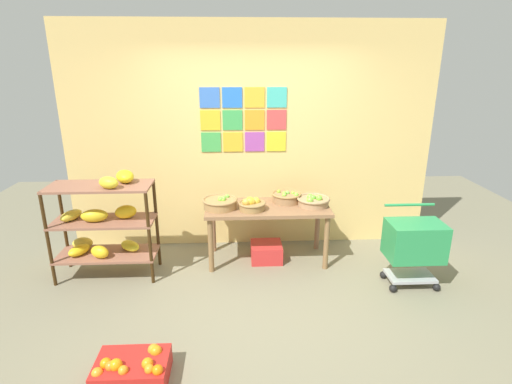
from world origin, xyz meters
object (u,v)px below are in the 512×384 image
(shopping_cart, at_px, (414,243))
(banana_shelf_unit, at_px, (104,221))
(display_table, at_px, (267,213))
(orange_crate_foreground, at_px, (132,369))
(fruit_basket_left, at_px, (286,197))
(fruit_basket_back_left, at_px, (313,201))
(fruit_basket_centre, at_px, (220,203))
(produce_crate_under_table, at_px, (266,252))
(fruit_basket_right, at_px, (252,204))

(shopping_cart, bearing_deg, banana_shelf_unit, -177.20)
(display_table, xyz_separation_m, orange_crate_foreground, (-1.15, -1.88, -0.50))
(fruit_basket_left, relative_size, fruit_basket_back_left, 0.91)
(orange_crate_foreground, bearing_deg, display_table, 58.57)
(fruit_basket_left, distance_m, fruit_basket_back_left, 0.33)
(orange_crate_foreground, height_order, shopping_cart, shopping_cart)
(display_table, xyz_separation_m, fruit_basket_centre, (-0.55, -0.04, 0.15))
(produce_crate_under_table, bearing_deg, fruit_basket_right, -150.20)
(fruit_basket_left, height_order, produce_crate_under_table, fruit_basket_left)
(banana_shelf_unit, relative_size, display_table, 0.83)
(fruit_basket_right, height_order, fruit_basket_back_left, fruit_basket_right)
(banana_shelf_unit, relative_size, fruit_basket_centre, 2.95)
(fruit_basket_right, xyz_separation_m, produce_crate_under_table, (0.18, 0.10, -0.65))
(fruit_basket_right, height_order, orange_crate_foreground, fruit_basket_right)
(fruit_basket_right, relative_size, shopping_cart, 0.37)
(fruit_basket_right, distance_m, fruit_basket_back_left, 0.73)
(display_table, bearing_deg, shopping_cart, -23.56)
(banana_shelf_unit, relative_size, fruit_basket_back_left, 3.07)
(shopping_cart, bearing_deg, orange_crate_foreground, -145.42)
(display_table, xyz_separation_m, produce_crate_under_table, (-0.01, -0.01, -0.49))
(fruit_basket_right, height_order, produce_crate_under_table, fruit_basket_right)
(banana_shelf_unit, bearing_deg, display_table, 8.37)
(banana_shelf_unit, bearing_deg, fruit_basket_centre, 10.37)
(fruit_basket_centre, bearing_deg, banana_shelf_unit, -169.63)
(fruit_basket_right, bearing_deg, fruit_basket_back_left, 8.53)
(produce_crate_under_table, distance_m, shopping_cart, 1.67)
(fruit_basket_right, distance_m, shopping_cart, 1.78)
(fruit_basket_left, bearing_deg, banana_shelf_unit, -168.96)
(display_table, bearing_deg, fruit_basket_right, -148.76)
(fruit_basket_centre, bearing_deg, fruit_basket_back_left, 1.57)
(display_table, bearing_deg, fruit_basket_back_left, -0.64)
(display_table, height_order, shopping_cart, shopping_cart)
(produce_crate_under_table, bearing_deg, fruit_basket_left, 30.35)
(fruit_basket_centre, height_order, produce_crate_under_table, fruit_basket_centre)
(banana_shelf_unit, xyz_separation_m, fruit_basket_centre, (1.25, 0.23, 0.10))
(fruit_basket_left, xyz_separation_m, fruit_basket_centre, (-0.78, -0.17, 0.00))
(fruit_basket_right, bearing_deg, fruit_basket_centre, 167.65)
(produce_crate_under_table, relative_size, orange_crate_foreground, 0.69)
(orange_crate_foreground, xyz_separation_m, shopping_cart, (2.64, 1.24, 0.38))
(banana_shelf_unit, height_order, display_table, banana_shelf_unit)
(fruit_basket_centre, bearing_deg, shopping_cart, -16.78)
(display_table, distance_m, fruit_basket_back_left, 0.55)
(fruit_basket_left, height_order, orange_crate_foreground, fruit_basket_left)
(display_table, bearing_deg, banana_shelf_unit, -171.63)
(fruit_basket_centre, xyz_separation_m, orange_crate_foreground, (-0.61, -1.85, -0.65))
(fruit_basket_right, xyz_separation_m, fruit_basket_back_left, (0.72, 0.11, -0.01))
(display_table, relative_size, fruit_basket_left, 4.06)
(display_table, xyz_separation_m, fruit_basket_right, (-0.19, -0.11, 0.15))
(fruit_basket_right, xyz_separation_m, shopping_cart, (1.67, -0.53, -0.27))
(banana_shelf_unit, height_order, shopping_cart, banana_shelf_unit)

